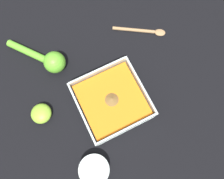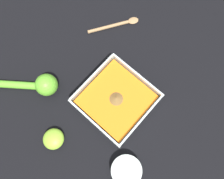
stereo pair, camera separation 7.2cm
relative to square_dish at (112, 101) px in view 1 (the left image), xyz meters
name	(u,v)px [view 1 (the left image)]	position (x,y,z in m)	size (l,w,h in m)	color
ground_plane	(100,109)	(0.00, -0.05, -0.03)	(4.00, 4.00, 0.00)	black
square_dish	(112,101)	(0.00, 0.00, 0.00)	(0.21, 0.21, 0.07)	silver
spice_bowl	(94,170)	(0.17, -0.14, -0.01)	(0.09, 0.09, 0.04)	silver
lemon_squeezer	(49,60)	(-0.22, -0.13, 0.01)	(0.20, 0.17, 0.07)	#6BC633
lemon_half	(41,113)	(-0.07, -0.23, -0.01)	(0.07, 0.07, 0.04)	#93CC38
wooden_spoon	(142,31)	(-0.19, 0.22, -0.02)	(0.12, 0.18, 0.01)	tan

